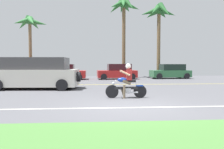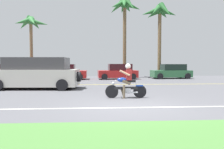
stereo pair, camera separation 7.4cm
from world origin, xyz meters
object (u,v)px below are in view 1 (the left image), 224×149
parked_car_0 (1,73)px  palm_tree_1 (30,26)px  suv_nearby (36,74)px  parked_car_3 (171,72)px  parked_car_1 (63,72)px  palm_tree_0 (159,16)px  palm_tree_2 (124,10)px  parked_car_2 (118,72)px  motorcyclist (126,83)px

parked_car_0 → palm_tree_1: bearing=66.7°
suv_nearby → parked_car_3: (10.86, 8.03, -0.23)m
parked_car_1 → palm_tree_0: size_ratio=0.54×
parked_car_3 → palm_tree_2: size_ratio=0.46×
parked_car_2 → palm_tree_0: (4.44, 1.77, 5.75)m
parked_car_2 → palm_tree_0: palm_tree_0 is taller
motorcyclist → suv_nearby: 6.11m
parked_car_3 → parked_car_1: bearing=-176.6°
parked_car_2 → parked_car_0: bearing=-170.2°
parked_car_1 → motorcyclist: bearing=-68.4°
parked_car_0 → parked_car_3: parked_car_0 is taller
motorcyclist → palm_tree_0: (5.15, 13.07, 5.79)m
parked_car_1 → palm_tree_0: 11.33m
parked_car_1 → parked_car_3: same height
palm_tree_0 → suv_nearby: bearing=-136.9°
motorcyclist → parked_car_2: motorcyclist is taller
suv_nearby → parked_car_2: suv_nearby is taller
parked_car_1 → parked_car_3: size_ratio=1.08×
motorcyclist → parked_car_2: size_ratio=0.47×
parked_car_0 → parked_car_3: (15.34, 2.18, -0.01)m
parked_car_2 → palm_tree_1: (-8.55, 1.68, 4.55)m
motorcyclist → palm_tree_0: size_ratio=0.23×
suv_nearby → palm_tree_0: palm_tree_0 is taller
suv_nearby → palm_tree_0: bearing=43.1°
parked_car_0 → parked_car_3: 15.49m
motorcyclist → parked_car_1: bearing=111.6°
parked_car_0 → parked_car_2: parked_car_0 is taller
suv_nearby → parked_car_0: bearing=127.5°
parked_car_2 → palm_tree_2: bearing=69.3°
palm_tree_1 → palm_tree_2: size_ratio=0.75×
parked_car_0 → palm_tree_0: 15.94m
parked_car_0 → parked_car_2: 10.16m
palm_tree_0 → palm_tree_2: 3.66m
suv_nearby → parked_car_3: 13.51m
motorcyclist → parked_car_0: bearing=134.2°
palm_tree_0 → parked_car_2: bearing=-158.3°
motorcyclist → parked_car_3: bearing=62.8°
motorcyclist → parked_car_3: size_ratio=0.46×
parked_car_3 → palm_tree_0: palm_tree_0 is taller
parked_car_3 → parked_car_2: bearing=-175.1°
suv_nearby → palm_tree_1: 10.64m
parked_car_3 → palm_tree_0: 5.97m
palm_tree_1 → parked_car_3: bearing=-5.0°
motorcyclist → suv_nearby: suv_nearby is taller
suv_nearby → parked_car_3: bearing=36.5°
parked_car_1 → parked_car_2: (5.13, 0.15, 0.01)m
suv_nearby → parked_car_2: 9.38m
parked_car_2 → palm_tree_2: palm_tree_2 is taller
palm_tree_1 → motorcyclist: bearing=-58.9°
suv_nearby → palm_tree_0: 14.73m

